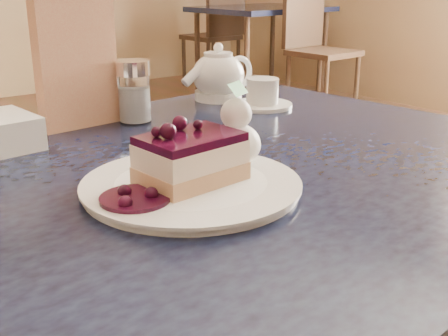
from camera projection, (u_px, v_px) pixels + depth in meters
main_table at (169, 235)px, 0.80m from camera, size 1.35×0.96×0.80m
dessert_plate at (191, 186)px, 0.73m from camera, size 0.28×0.28×0.01m
cheesecake_slice at (191, 159)px, 0.72m from camera, size 0.14×0.10×0.06m
whipped_cream at (236, 144)px, 0.79m from camera, size 0.07×0.07×0.06m
berry_sauce at (135, 199)px, 0.67m from camera, size 0.09×0.09×0.01m
tea_set at (227, 80)px, 1.24m from camera, size 0.20×0.24×0.11m
menu_card at (76, 63)px, 1.00m from camera, size 0.15×0.05×0.23m
sugar_shaker at (134, 91)px, 1.05m from camera, size 0.06×0.06×0.12m
bg_table_far_right at (260, 89)px, 5.11m from camera, size 1.12×1.95×1.30m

